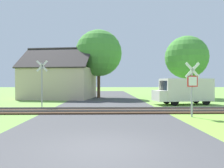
{
  "coord_description": "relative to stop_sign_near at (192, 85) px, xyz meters",
  "views": [
    {
      "loc": [
        0.1,
        -6.19,
        1.91
      ],
      "look_at": [
        0.5,
        9.05,
        1.8
      ],
      "focal_mm": 35.0,
      "sensor_mm": 36.0,
      "label": 1
    }
  ],
  "objects": [
    {
      "name": "rail_track",
      "position": [
        -4.81,
        2.4,
        -1.7
      ],
      "size": [
        60.0,
        2.6,
        0.22
      ],
      "color": "#422D1E",
      "rests_on": "ground"
    },
    {
      "name": "road_asphalt",
      "position": [
        -4.81,
        -3.65,
        -1.76
      ],
      "size": [
        7.72,
        80.0,
        0.01
      ],
      "primitive_type": "cube",
      "color": "#424244",
      "rests_on": "ground"
    },
    {
      "name": "ground_plane",
      "position": [
        -4.81,
        -5.65,
        -1.76
      ],
      "size": [
        160.0,
        160.0,
        0.0
      ],
      "primitive_type": "plane",
      "color": "#6B9942"
    },
    {
      "name": "tree_far",
      "position": [
        5.26,
        15.02,
        3.27
      ],
      "size": [
        5.28,
        5.28,
        7.67
      ],
      "color": "#513823",
      "rests_on": "ground"
    },
    {
      "name": "tree_center",
      "position": [
        -5.65,
        15.3,
        3.78
      ],
      "size": [
        5.75,
        5.75,
        8.42
      ],
      "color": "#513823",
      "rests_on": "ground"
    },
    {
      "name": "house",
      "position": [
        -10.29,
        14.46,
        0.22
      ],
      "size": [
        8.93,
        7.91,
        6.09
      ],
      "rotation": [
        0.0,
        0.0,
        -0.15
      ],
      "color": "#C6B293",
      "rests_on": "ground"
    },
    {
      "name": "mail_truck",
      "position": [
        2.01,
        6.82,
        -0.52
      ],
      "size": [
        5.13,
        2.59,
        2.24
      ],
      "rotation": [
        0.0,
        0.0,
        1.73
      ],
      "color": "silver",
      "rests_on": "ground"
    },
    {
      "name": "stop_sign_near",
      "position": [
        0.0,
        0.0,
        0.0
      ],
      "size": [
        0.87,
        0.19,
        3.02
      ],
      "rotation": [
        0.0,
        0.0,
        3.29
      ],
      "color": "#9E9EA5",
      "rests_on": "ground"
    },
    {
      "name": "crossing_sign_far",
      "position": [
        -9.55,
        4.67,
        0.3
      ],
      "size": [
        0.88,
        0.12,
        3.59
      ],
      "rotation": [
        0.0,
        0.0,
        -0.0
      ],
      "color": "#9E9EA5",
      "rests_on": "ground"
    }
  ]
}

